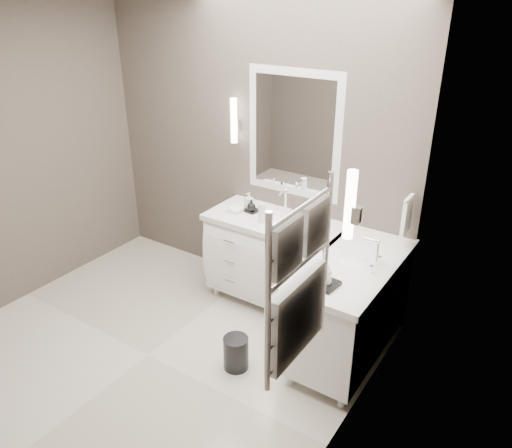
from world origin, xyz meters
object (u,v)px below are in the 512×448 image
Objects in this scene: vanity_back at (275,256)px; waste_bin at (236,353)px; towel_ladder at (298,290)px; vanity_right at (350,303)px.

waste_bin is at bearing -76.44° from vanity_back.
towel_ladder reaches higher than waste_bin.
vanity_right is at bearing 99.84° from towel_ladder.
vanity_back is 4.53× the size of waste_bin.
vanity_right reaches higher than waste_bin.
vanity_back is at bearing 159.62° from vanity_right.
vanity_back is 1.03m from waste_bin.
vanity_back is 0.93m from vanity_right.
vanity_back is 1.38× the size of towel_ladder.
waste_bin is (-0.87, 0.68, -1.26)m from towel_ladder.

